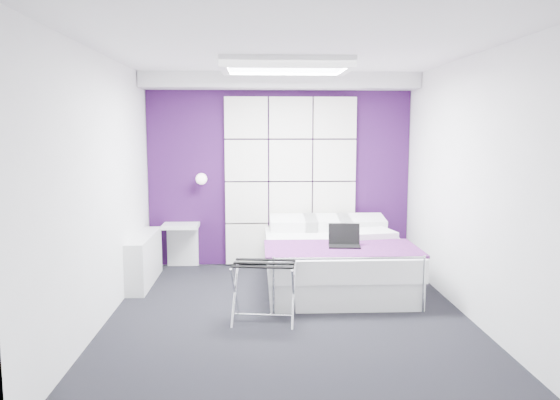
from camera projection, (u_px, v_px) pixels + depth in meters
name	position (u px, v px, depth m)	size (l,w,h in m)	color
floor	(289.00, 317.00, 5.48)	(4.40, 4.40, 0.00)	black
ceiling	(289.00, 52.00, 5.15)	(4.40, 4.40, 0.00)	white
wall_back	(279.00, 172.00, 7.49)	(3.60, 3.60, 0.00)	white
wall_left	(102.00, 190.00, 5.23)	(4.40, 4.40, 0.00)	white
wall_right	(470.00, 188.00, 5.39)	(4.40, 4.40, 0.00)	white
accent_wall	(279.00, 172.00, 7.48)	(3.58, 0.02, 2.58)	#310E3F
soffit	(280.00, 81.00, 7.09)	(3.58, 0.50, 0.20)	silver
headboard	(290.00, 181.00, 7.46)	(1.80, 0.08, 2.30)	white
skylight	(286.00, 65.00, 5.75)	(1.36, 0.86, 0.12)	white
wall_lamp	(202.00, 179.00, 7.32)	(0.15, 0.15, 0.15)	white
radiator	(144.00, 259.00, 6.66)	(0.22, 1.20, 0.60)	silver
bed	(335.00, 261.00, 6.57)	(1.70, 2.05, 0.72)	silver
nightstand	(181.00, 226.00, 7.35)	(0.48, 0.37, 0.05)	silver
luggage_rack	(264.00, 292.00, 5.33)	(0.60, 0.44, 0.59)	silver
laptop	(344.00, 241.00, 6.10)	(0.35, 0.25, 0.25)	black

